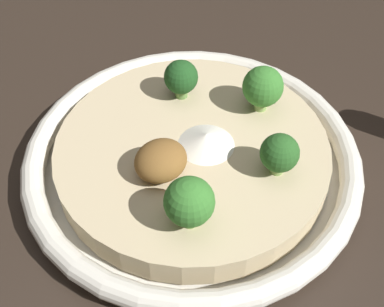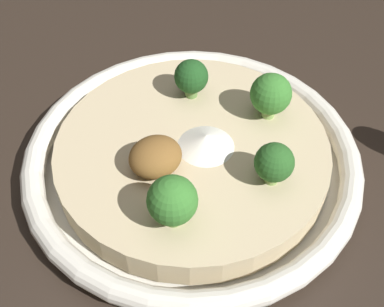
{
  "view_description": "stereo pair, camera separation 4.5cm",
  "coord_description": "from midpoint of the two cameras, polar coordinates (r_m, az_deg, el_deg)",
  "views": [
    {
      "loc": [
        -0.2,
        -0.23,
        0.36
      ],
      "look_at": [
        0.0,
        0.0,
        0.02
      ],
      "focal_mm": 45.0,
      "sensor_mm": 36.0,
      "label": 1
    },
    {
      "loc": [
        -0.17,
        -0.26,
        0.36
      ],
      "look_at": [
        0.0,
        0.0,
        0.02
      ],
      "focal_mm": 45.0,
      "sensor_mm": 36.0,
      "label": 2
    }
  ],
  "objects": [
    {
      "name": "cheese_sprinkle",
      "position": [
        0.44,
        -1.26,
        1.52
      ],
      "size": [
        0.05,
        0.05,
        0.01
      ],
      "color": "white",
      "rests_on": "risotto_bowl"
    },
    {
      "name": "risotto_bowl",
      "position": [
        0.46,
        -2.84,
        -0.51
      ],
      "size": [
        0.32,
        0.32,
        0.04
      ],
      "color": "silver",
      "rests_on": "ground_plane"
    },
    {
      "name": "broccoli_right",
      "position": [
        0.46,
        5.61,
        7.69
      ],
      "size": [
        0.04,
        0.04,
        0.05
      ],
      "color": "#84A856",
      "rests_on": "risotto_bowl"
    },
    {
      "name": "broccoli_back_right",
      "position": [
        0.48,
        -4.06,
        8.81
      ],
      "size": [
        0.03,
        0.03,
        0.04
      ],
      "color": "#668E47",
      "rests_on": "risotto_bowl"
    },
    {
      "name": "ground_plane",
      "position": [
        0.47,
        -2.76,
        -1.97
      ],
      "size": [
        6.0,
        6.0,
        0.0
      ],
      "primitive_type": "plane",
      "color": "#2D231C"
    },
    {
      "name": "broccoli_front",
      "position": [
        0.41,
        7.23,
        -0.19
      ],
      "size": [
        0.03,
        0.03,
        0.04
      ],
      "color": "#84A856",
      "rests_on": "risotto_bowl"
    },
    {
      "name": "broccoli_front_left",
      "position": [
        0.37,
        -3.88,
        -6.01
      ],
      "size": [
        0.04,
        0.04,
        0.05
      ],
      "color": "#759E4C",
      "rests_on": "risotto_bowl"
    },
    {
      "name": "crispy_onion_garnish",
      "position": [
        0.41,
        -6.88,
        -1.01
      ],
      "size": [
        0.05,
        0.04,
        0.03
      ],
      "color": "brown",
      "rests_on": "risotto_bowl"
    }
  ]
}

